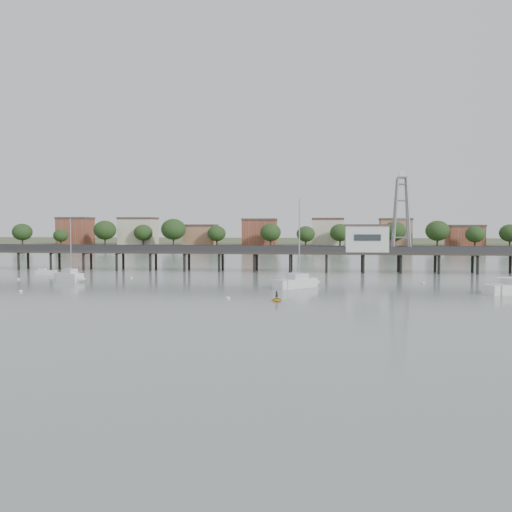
{
  "coord_description": "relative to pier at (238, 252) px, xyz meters",
  "views": [
    {
      "loc": [
        17.23,
        -51.37,
        8.93
      ],
      "look_at": [
        5.77,
        42.0,
        4.0
      ],
      "focal_mm": 40.0,
      "sensor_mm": 36.0,
      "label": 1
    }
  ],
  "objects": [
    {
      "name": "ground_plane",
      "position": [
        0.0,
        -60.0,
        -3.79
      ],
      "size": [
        500.0,
        500.0,
        0.0
      ],
      "primitive_type": "plane",
      "color": "slate",
      "rests_on": "ground"
    },
    {
      "name": "pier_building",
      "position": [
        25.0,
        0.0,
        2.87
      ],
      "size": [
        8.4,
        5.4,
        5.3
      ],
      "color": "silver",
      "rests_on": "ground"
    },
    {
      "name": "sailboat_c",
      "position": [
        13.99,
        -27.56,
        -3.16
      ],
      "size": [
        7.31,
        7.95,
        13.83
      ],
      "rotation": [
        0.0,
        0.0,
        0.86
      ],
      "color": "silver",
      "rests_on": "ground"
    },
    {
      "name": "white_tender",
      "position": [
        -33.79,
        -12.62,
        -3.37
      ],
      "size": [
        3.54,
        1.48,
        1.38
      ],
      "rotation": [
        0.0,
        0.0,
        -0.0
      ],
      "color": "silver",
      "rests_on": "ground"
    },
    {
      "name": "far_shore",
      "position": [
        0.36,
        179.58,
        -2.85
      ],
      "size": [
        500.0,
        170.0,
        10.4
      ],
      "color": "#475133",
      "rests_on": "ground"
    },
    {
      "name": "dinghy_occupant",
      "position": [
        11.42,
        -43.89,
        -3.79
      ],
      "size": [
        0.43,
        1.0,
        0.23
      ],
      "primitive_type": "imported",
      "rotation": [
        0.0,
        0.0,
        3.07
      ],
      "color": "black",
      "rests_on": "ground"
    },
    {
      "name": "yellow_dinghy",
      "position": [
        11.42,
        -43.89,
        -3.79
      ],
      "size": [
        1.75,
        0.79,
        2.37
      ],
      "primitive_type": "imported",
      "rotation": [
        0.0,
        0.0,
        0.18
      ],
      "color": "yellow",
      "rests_on": "ground"
    },
    {
      "name": "pier",
      "position": [
        0.0,
        0.0,
        0.0
      ],
      "size": [
        150.0,
        5.0,
        5.5
      ],
      "color": "#2D2823",
      "rests_on": "ground"
    },
    {
      "name": "mooring_buoys",
      "position": [
        1.25,
        -28.46,
        -3.71
      ],
      "size": [
        77.65,
        25.13,
        0.39
      ],
      "color": "beige",
      "rests_on": "ground"
    },
    {
      "name": "lattice_tower",
      "position": [
        31.5,
        0.0,
        7.31
      ],
      "size": [
        3.2,
        3.2,
        15.5
      ],
      "color": "slate",
      "rests_on": "ground"
    },
    {
      "name": "sailboat_b",
      "position": [
        -23.35,
        -23.77,
        -3.14
      ],
      "size": [
        6.46,
        4.51,
        10.63
      ],
      "rotation": [
        0.0,
        0.0,
        -0.47
      ],
      "color": "silver",
      "rests_on": "ground"
    }
  ]
}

